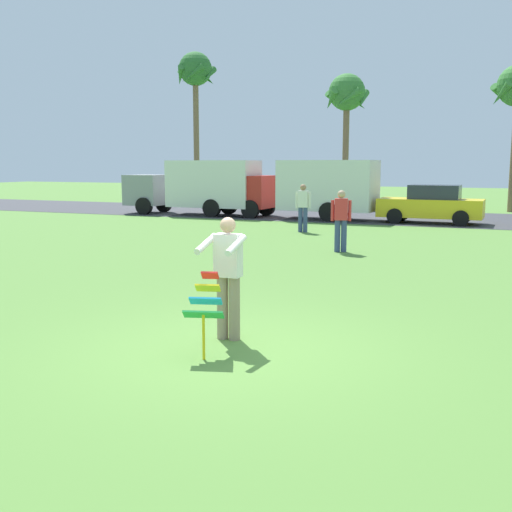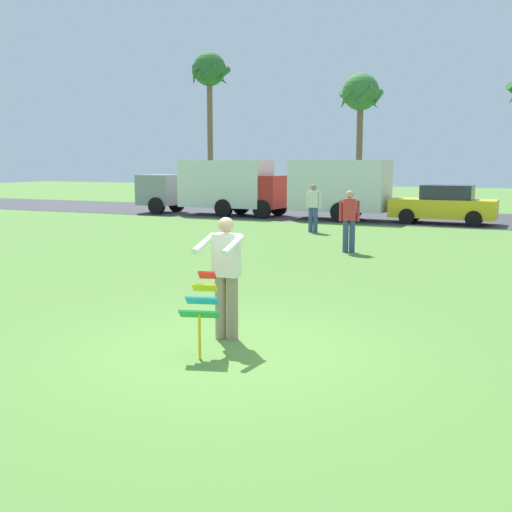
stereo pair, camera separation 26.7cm
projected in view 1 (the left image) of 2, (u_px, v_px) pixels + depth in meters
ground_plane at (231, 348)px, 8.13m from camera, size 120.00×120.00×0.00m
road_strip at (430, 218)px, 27.58m from camera, size 120.00×8.00×0.01m
person_kite_flyer at (228, 273)px, 8.41m from camera, size 0.55×0.67×1.73m
kite_held at (206, 303)px, 7.73m from camera, size 0.53×0.71×1.06m
parked_truck_grey_van at (198, 186)px, 29.25m from camera, size 6.70×2.12×2.62m
parked_truck_red_cab at (310, 188)px, 27.08m from camera, size 6.75×2.25×2.62m
parked_car_yellow at (431, 205)px, 25.15m from camera, size 4.23×1.90×1.60m
palm_tree_left_near at (195, 76)px, 38.34m from camera, size 2.58×2.71×9.46m
palm_tree_right_near at (347, 98)px, 34.90m from camera, size 2.58×2.71×7.60m
person_walker_near at (341, 219)px, 16.92m from camera, size 0.55×0.32×1.73m
person_walker_far at (303, 206)px, 21.88m from camera, size 0.57×0.25×1.73m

